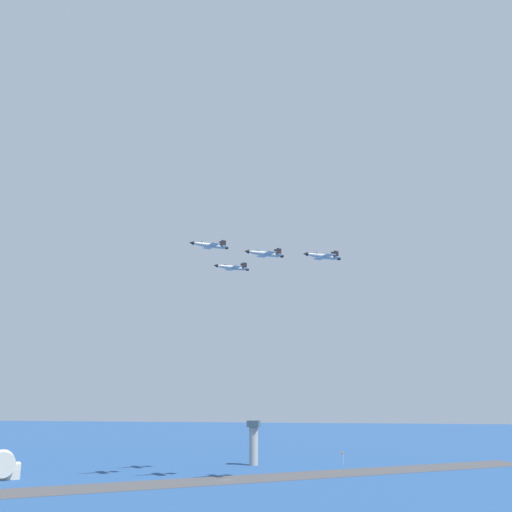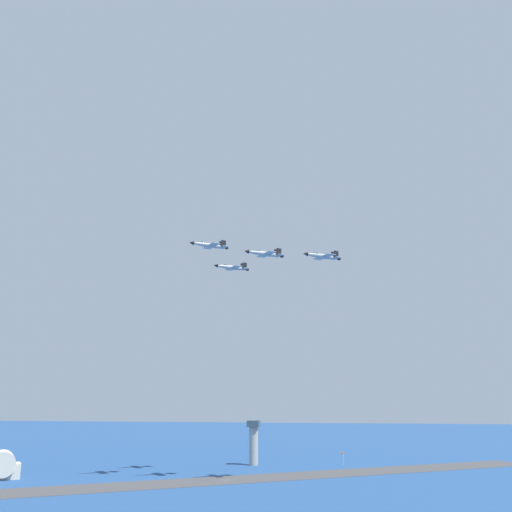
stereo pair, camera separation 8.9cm
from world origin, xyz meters
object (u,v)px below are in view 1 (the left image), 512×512
Objects in this scene: windsock at (342,453)px; jet_left_wingman at (265,254)px; hangar at (2,466)px; jet_right_wingman at (232,267)px; jet_lead at (210,245)px; jet_left_outer at (323,256)px; control_tower at (254,440)px.

jet_left_wingman reaches higher than windsock.
jet_right_wingman reaches higher than hangar.
jet_lead is 1.00× the size of jet_right_wingman.
jet_left_outer is at bearing 88.31° from windsock.
control_tower is at bearing -134.38° from jet_right_wingman.
jet_left_outer is at bearing 110.56° from jet_right_wingman.
jet_lead is at bearing 54.44° from windsock.
control_tower is at bearing -178.33° from hangar.
jet_lead is (7.83, 62.40, 84.49)m from control_tower.
hangar is 1.10× the size of jet_right_wingman.
jet_right_wingman is at bearing -140.16° from jet_lead.
windsock is at bearing -173.99° from jet_right_wingman.
hangar is 2.75× the size of windsock.
jet_left_wingman is (-16.45, 63.09, 79.44)m from control_tower.
jet_right_wingman is at bearing 163.62° from hangar.
jet_left_wingman is 1.03× the size of jet_right_wingman.
jet_left_outer is at bearing 147.05° from hangar.
control_tower reaches higher than windsock.
jet_left_wingman reaches higher than control_tower.
jet_left_outer is (2.14, 72.32, 83.23)m from windsock.
jet_left_outer is (-40.74, 63.78, 77.08)m from control_tower.
jet_left_outer is (-43.98, 25.24, -2.79)m from jet_right_wingman.
jet_lead reaches higher than jet_left_wingman.
control_tower is 3.89× the size of windsock.
control_tower is at bearing -136.41° from jet_lead.
control_tower is 102.77m from jet_left_wingman.
jet_right_wingman is (19.69, -24.55, 0.43)m from jet_left_wingman.
jet_left_outer is (-132.81, -4.55, 83.90)m from hangar.
windsock is at bearing 174.76° from hangar.
jet_left_wingman is at bearing 139.11° from jet_lead.
jet_left_outer reaches higher than control_tower.
jet_right_wingman is 0.99× the size of jet_left_outer.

